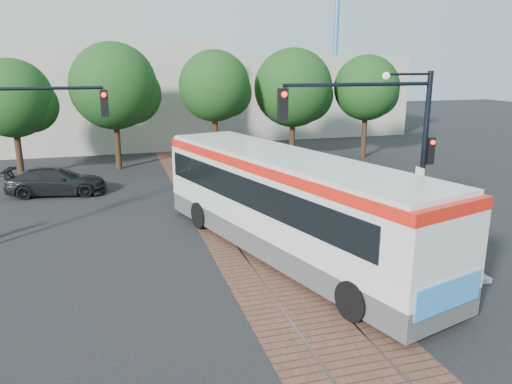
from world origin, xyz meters
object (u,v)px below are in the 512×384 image
city_bus (286,200)px  signal_pole_main (392,136)px  signal_pole_left (6,140)px  parked_car (57,181)px  traffic_island (411,246)px

city_bus → signal_pole_main: size_ratio=2.21×
city_bus → signal_pole_left: signal_pole_left is taller
signal_pole_main → signal_pole_left: 13.14m
signal_pole_left → city_bus: bearing=-21.3°
city_bus → signal_pole_left: size_ratio=2.21×
city_bus → parked_car: 13.70m
signal_pole_left → parked_car: bearing=84.3°
signal_pole_left → parked_car: signal_pole_left is taller
traffic_island → parked_car: (-12.47, 12.13, 0.37)m
traffic_island → signal_pole_left: (-13.19, 4.89, 3.54)m
city_bus → traffic_island: (4.10, -1.36, -1.61)m
city_bus → signal_pole_main: 4.05m
signal_pole_left → signal_pole_main: bearing=-21.4°
signal_pole_main → parked_car: signal_pole_main is taller
city_bus → parked_car: bearing=111.5°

